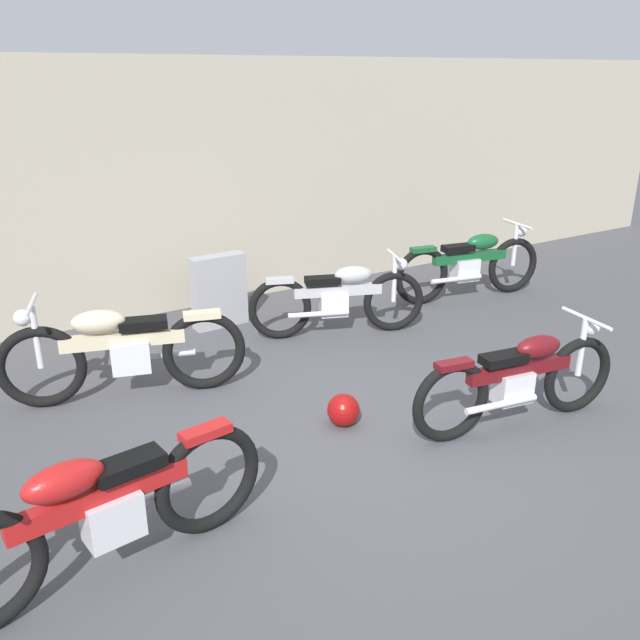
{
  "coord_description": "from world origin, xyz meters",
  "views": [
    {
      "loc": [
        -2.85,
        -3.78,
        2.85
      ],
      "look_at": [
        0.32,
        1.39,
        0.55
      ],
      "focal_mm": 36.9,
      "sensor_mm": 36.0,
      "label": 1
    }
  ],
  "objects_px": {
    "helmet": "(343,410)",
    "motorcycle_red": "(99,512)",
    "motorcycle_maroon": "(520,379)",
    "motorcycle_cream": "(122,350)",
    "motorcycle_silver": "(339,298)",
    "stone_marker": "(219,291)",
    "motorcycle_green": "(470,264)"
  },
  "relations": [
    {
      "from": "helmet",
      "to": "motorcycle_red",
      "type": "distance_m",
      "value": 2.36
    },
    {
      "from": "helmet",
      "to": "motorcycle_maroon",
      "type": "distance_m",
      "value": 1.51
    },
    {
      "from": "helmet",
      "to": "motorcycle_cream",
      "type": "distance_m",
      "value": 2.09
    },
    {
      "from": "motorcycle_maroon",
      "to": "motorcycle_silver",
      "type": "bearing_deg",
      "value": 102.64
    },
    {
      "from": "helmet",
      "to": "motorcycle_silver",
      "type": "bearing_deg",
      "value": 58.03
    },
    {
      "from": "motorcycle_cream",
      "to": "motorcycle_silver",
      "type": "xyz_separation_m",
      "value": [
        2.54,
        0.28,
        -0.04
      ]
    },
    {
      "from": "stone_marker",
      "to": "motorcycle_red",
      "type": "xyz_separation_m",
      "value": [
        -2.26,
        -3.52,
        0.03
      ]
    },
    {
      "from": "helmet",
      "to": "motorcycle_red",
      "type": "xyz_separation_m",
      "value": [
        -2.21,
        -0.78,
        0.32
      ]
    },
    {
      "from": "helmet",
      "to": "motorcycle_red",
      "type": "height_order",
      "value": "motorcycle_red"
    },
    {
      "from": "motorcycle_red",
      "to": "motorcycle_maroon",
      "type": "bearing_deg",
      "value": 172.61
    },
    {
      "from": "helmet",
      "to": "motorcycle_red",
      "type": "bearing_deg",
      "value": -160.62
    },
    {
      "from": "motorcycle_cream",
      "to": "motorcycle_green",
      "type": "distance_m",
      "value": 4.75
    },
    {
      "from": "motorcycle_maroon",
      "to": "motorcycle_silver",
      "type": "distance_m",
      "value": 2.54
    },
    {
      "from": "motorcycle_red",
      "to": "motorcycle_cream",
      "type": "bearing_deg",
      "value": -116.28
    },
    {
      "from": "motorcycle_cream",
      "to": "motorcycle_red",
      "type": "distance_m",
      "value": 2.38
    },
    {
      "from": "stone_marker",
      "to": "motorcycle_silver",
      "type": "height_order",
      "value": "motorcycle_silver"
    },
    {
      "from": "stone_marker",
      "to": "motorcycle_red",
      "type": "bearing_deg",
      "value": -122.69
    },
    {
      "from": "motorcycle_maroon",
      "to": "motorcycle_silver",
      "type": "relative_size",
      "value": 1.03
    },
    {
      "from": "motorcycle_red",
      "to": "helmet",
      "type": "bearing_deg",
      "value": -168.15
    },
    {
      "from": "stone_marker",
      "to": "motorcycle_cream",
      "type": "height_order",
      "value": "motorcycle_cream"
    },
    {
      "from": "stone_marker",
      "to": "motorcycle_silver",
      "type": "distance_m",
      "value": 1.43
    },
    {
      "from": "motorcycle_maroon",
      "to": "stone_marker",
      "type": "bearing_deg",
      "value": 118.06
    },
    {
      "from": "motorcycle_cream",
      "to": "motorcycle_red",
      "type": "xyz_separation_m",
      "value": [
        -0.77,
        -2.26,
        -0.01
      ]
    },
    {
      "from": "motorcycle_cream",
      "to": "motorcycle_green",
      "type": "relative_size",
      "value": 1.0
    },
    {
      "from": "motorcycle_silver",
      "to": "motorcycle_red",
      "type": "xyz_separation_m",
      "value": [
        -3.31,
        -2.54,
        0.02
      ]
    },
    {
      "from": "motorcycle_maroon",
      "to": "motorcycle_cream",
      "type": "bearing_deg",
      "value": 149.24
    },
    {
      "from": "motorcycle_maroon",
      "to": "motorcycle_green",
      "type": "bearing_deg",
      "value": 62.37
    },
    {
      "from": "motorcycle_maroon",
      "to": "helmet",
      "type": "bearing_deg",
      "value": 157.71
    },
    {
      "from": "stone_marker",
      "to": "motorcycle_maroon",
      "type": "bearing_deg",
      "value": -70.94
    },
    {
      "from": "stone_marker",
      "to": "motorcycle_silver",
      "type": "xyz_separation_m",
      "value": [
        1.05,
        -0.98,
        0.01
      ]
    },
    {
      "from": "motorcycle_cream",
      "to": "motorcycle_maroon",
      "type": "relative_size",
      "value": 1.07
    },
    {
      "from": "motorcycle_cream",
      "to": "stone_marker",
      "type": "bearing_deg",
      "value": -123.06
    }
  ]
}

